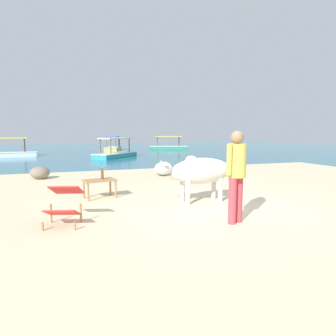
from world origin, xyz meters
TOP-DOWN VIEW (x-y plane):
  - sand_beach at (0.00, 0.00)m, footprint 18.00×14.00m
  - water_surface at (0.00, 22.00)m, footprint 60.00×36.00m
  - cow at (-0.05, 0.64)m, footprint 1.90×0.60m
  - low_bench_table at (-2.19, 1.78)m, footprint 0.84×0.60m
  - bottle at (-2.11, 1.84)m, footprint 0.07×0.07m
  - deck_chair_near at (-2.96, -0.04)m, footprint 0.72×0.88m
  - person_standing at (-0.11, -0.98)m, footprint 0.48×0.32m
  - shore_rock_large at (-3.85, 5.43)m, footprint 0.68×0.64m
  - shore_rock_medium at (0.86, 3.96)m, footprint 0.95×0.83m
  - shore_rock_small at (0.38, 4.79)m, footprint 0.51×0.62m
  - boat_white at (-6.84, 16.47)m, footprint 3.76×1.46m
  - boat_green at (6.34, 21.25)m, footprint 3.84×2.01m
  - boat_teal at (-0.02, 13.41)m, footprint 3.33×3.49m
  - boat_yellow at (0.95, 21.29)m, footprint 2.13×3.85m

SIDE VIEW (x-z plane):
  - water_surface at x=0.00m, z-range -0.01..0.01m
  - sand_beach at x=0.00m, z-range 0.00..0.04m
  - shore_rock_medium at x=0.86m, z-range 0.04..0.45m
  - shore_rock_small at x=0.38m, z-range 0.04..0.47m
  - shore_rock_large at x=-3.85m, z-range 0.04..0.48m
  - boat_white at x=-6.84m, z-range -0.35..0.94m
  - boat_green at x=6.34m, z-range -0.35..0.94m
  - boat_teal at x=-0.02m, z-range -0.35..0.94m
  - boat_yellow at x=0.95m, z-range -0.35..0.94m
  - low_bench_table at x=-2.19m, z-range 0.19..0.65m
  - deck_chair_near at x=-2.96m, z-range 0.08..0.77m
  - bottle at x=-2.11m, z-range 0.47..0.76m
  - cow at x=-0.05m, z-range 0.21..1.29m
  - person_standing at x=-0.11m, z-range 0.18..1.80m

